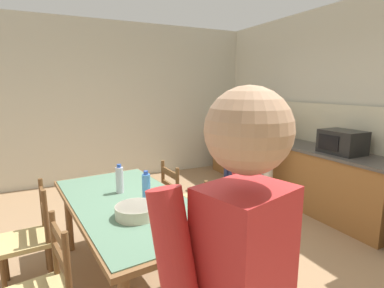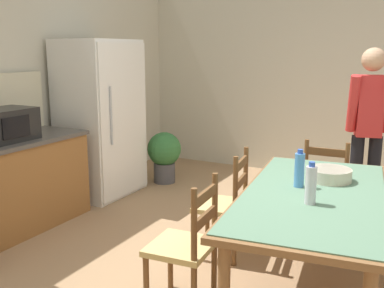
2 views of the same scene
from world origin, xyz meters
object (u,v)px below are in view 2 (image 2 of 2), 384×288
at_px(microwave, 6,125).
at_px(bottle_off_centre, 299,170).
at_px(refrigerator, 101,119).
at_px(dining_table, 313,204).
at_px(potted_plant, 164,154).
at_px(chair_side_far_right, 225,205).
at_px(chair_head_end, 327,187).
at_px(chair_side_far_left, 186,246).
at_px(bottle_near_centre, 311,185).
at_px(person_by_table, 368,125).
at_px(serving_bowl, 329,174).

distance_m(microwave, bottle_off_centre, 2.69).
distance_m(refrigerator, dining_table, 3.05).
relative_size(refrigerator, bottle_off_centre, 6.79).
relative_size(bottle_off_centre, potted_plant, 0.40).
distance_m(dining_table, chair_side_far_right, 0.91).
relative_size(dining_table, chair_side_far_right, 2.21).
bearing_deg(bottle_off_centre, dining_table, -122.91).
bearing_deg(chair_head_end, chair_side_far_left, 70.74).
height_order(refrigerator, chair_side_far_left, refrigerator).
bearing_deg(bottle_near_centre, dining_table, 6.55).
xyz_separation_m(bottle_near_centre, bottle_off_centre, (0.32, 0.15, 0.00)).
distance_m(bottle_off_centre, chair_side_far_right, 0.86).
relative_size(dining_table, potted_plant, 3.02).
xyz_separation_m(chair_head_end, chair_side_far_right, (-0.90, 0.66, 0.00)).
height_order(microwave, dining_table, microwave).
xyz_separation_m(bottle_near_centre, chair_side_far_left, (-0.28, 0.73, -0.45)).
distance_m(bottle_off_centre, person_by_table, 1.74).
distance_m(microwave, chair_head_end, 3.06).
bearing_deg(microwave, chair_head_end, -62.61).
xyz_separation_m(bottle_off_centre, chair_side_far_left, (-0.60, 0.58, -0.45)).
height_order(bottle_near_centre, potted_plant, bottle_near_centre).
bearing_deg(dining_table, chair_side_far_right, 66.83).
distance_m(refrigerator, bottle_off_centre, 2.89).
distance_m(chair_side_far_left, potted_plant, 2.96).
xyz_separation_m(dining_table, serving_bowl, (0.34, -0.03, 0.13)).
bearing_deg(chair_side_far_left, dining_table, 121.85).
xyz_separation_m(bottle_near_centre, potted_plant, (2.17, 2.39, -0.51)).
xyz_separation_m(serving_bowl, chair_side_far_right, (0.00, 0.83, -0.38)).
bearing_deg(serving_bowl, refrigerator, 72.99).
xyz_separation_m(bottle_off_centre, person_by_table, (1.72, -0.25, 0.08)).
bearing_deg(serving_bowl, bottle_off_centre, 148.69).
bearing_deg(chair_side_far_right, potted_plant, -143.79).
bearing_deg(chair_head_end, bottle_near_centre, 95.00).
bearing_deg(bottle_off_centre, chair_side_far_right, 68.85).
bearing_deg(bottle_off_centre, person_by_table, -8.18).
distance_m(chair_side_far_left, person_by_table, 2.52).
bearing_deg(chair_side_far_left, bottle_near_centre, 106.41).
bearing_deg(refrigerator, bottle_near_centre, -117.14).
height_order(serving_bowl, chair_side_far_left, chair_side_far_left).
bearing_deg(chair_side_far_left, serving_bowl, 134.99).
distance_m(chair_side_far_right, person_by_table, 1.81).
bearing_deg(bottle_near_centre, potted_plant, 47.70).
height_order(dining_table, chair_side_far_right, chair_side_far_right).
height_order(serving_bowl, chair_side_far_right, chair_side_far_right).
height_order(chair_head_end, person_by_table, person_by_table).
height_order(chair_side_far_left, chair_side_far_right, same).
xyz_separation_m(refrigerator, chair_head_end, (0.04, -2.64, -0.47)).
bearing_deg(chair_head_end, person_by_table, -117.22).
distance_m(refrigerator, serving_bowl, 2.95).
xyz_separation_m(refrigerator, microwave, (-1.34, 0.02, 0.12)).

